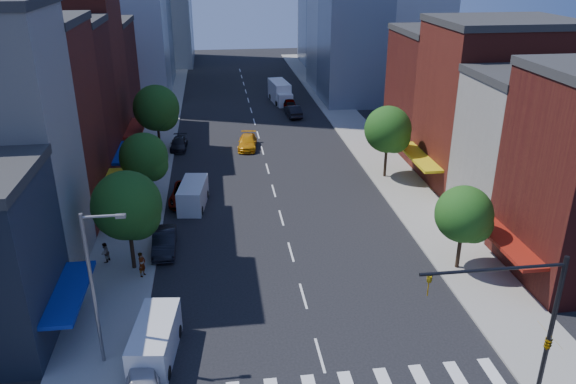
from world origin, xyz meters
name	(u,v)px	position (x,y,z in m)	size (l,w,h in m)	color
ground	(320,355)	(0.00, 0.00, 0.00)	(220.00, 220.00, 0.00)	black
sidewalk_left	(155,143)	(-12.50, 40.00, 0.07)	(5.00, 120.00, 0.15)	gray
sidewalk_right	(360,135)	(12.50, 40.00, 0.07)	(5.00, 120.00, 0.15)	gray
bldg_left_2	(16,129)	(-21.00, 20.50, 8.00)	(12.00, 9.00, 16.00)	#5F1D16
bldg_left_3	(45,108)	(-21.00, 29.00, 7.50)	(12.00, 8.00, 15.00)	#4A1412
bldg_left_4	(64,79)	(-21.00, 37.50, 8.50)	(12.00, 9.00, 17.00)	#5F1D16
bldg_left_5	(85,79)	(-21.00, 47.00, 6.50)	(12.00, 10.00, 13.00)	#4A1412
bldg_right_1	(542,153)	(21.00, 15.00, 6.00)	(12.00, 8.00, 12.00)	beige
bldg_right_2	(493,107)	(21.00, 24.00, 7.50)	(12.00, 10.00, 15.00)	#5F1D16
bldg_right_3	(450,93)	(21.00, 34.00, 6.50)	(12.00, 10.00, 13.00)	#4A1412
traffic_signal	(541,329)	(9.94, -4.50, 4.16)	(7.24, 2.24, 8.00)	black
streetlight	(95,281)	(-11.81, 1.00, 5.28)	(2.25, 0.25, 9.00)	slate
tree_left_near	(129,208)	(-11.35, 10.92, 4.87)	(4.80, 4.80, 7.30)	black
tree_left_mid	(146,159)	(-11.35, 21.92, 4.53)	(4.20, 4.20, 6.65)	black
tree_left_far	(158,110)	(-11.35, 35.92, 5.20)	(5.00, 5.00, 7.75)	black
tree_right_near	(466,217)	(11.65, 7.92, 4.19)	(4.00, 4.00, 6.20)	black
tree_right_far	(389,131)	(11.65, 25.92, 4.86)	(4.60, 4.60, 7.20)	black
parked_car_second	(164,242)	(-9.50, 13.45, 0.79)	(1.67, 4.78, 1.58)	black
parked_car_third	(185,194)	(-8.24, 22.64, 0.76)	(2.52, 5.47, 1.52)	#999999
parked_car_rear	(179,144)	(-9.50, 37.77, 0.64)	(1.81, 4.44, 1.29)	black
cargo_van_near	(155,342)	(-9.15, 0.96, 1.10)	(2.68, 5.42, 2.22)	silver
cargo_van_far	(193,195)	(-7.52, 21.35, 1.09)	(2.75, 5.42, 2.21)	silver
taxi	(247,142)	(-1.63, 37.04, 0.73)	(2.04, 5.01, 1.45)	orange
traffic_car_oncoming	(293,111)	(5.54, 49.78, 0.80)	(1.70, 4.87, 1.60)	black
traffic_car_far	(289,104)	(5.58, 53.94, 0.78)	(1.84, 4.58, 1.56)	#999999
box_truck	(280,93)	(4.73, 58.19, 1.45)	(3.02, 7.80, 3.06)	white
pedestrian_near	(142,264)	(-10.76, 9.77, 1.06)	(0.66, 0.43, 1.81)	#999999
pedestrian_far	(105,253)	(-13.64, 12.09, 0.91)	(0.74, 0.58, 1.52)	#999999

